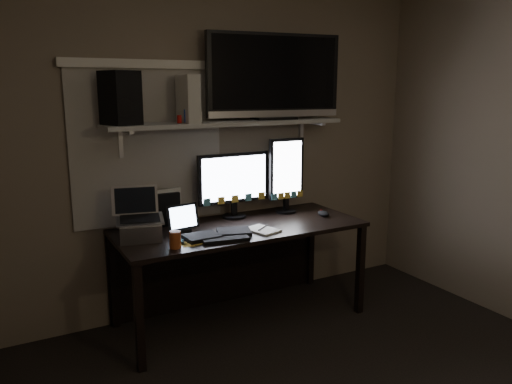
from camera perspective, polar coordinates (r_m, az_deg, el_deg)
back_wall at (r=3.87m, az=-4.36°, el=4.86°), size 3.60×0.00×3.60m
window_blinds at (r=3.67m, az=-12.16°, el=5.01°), size 1.10×0.02×1.10m
desk at (r=3.80m, az=-2.62°, el=-6.02°), size 1.80×0.75×0.73m
wall_shelf at (r=3.70m, az=-3.29°, el=7.88°), size 1.80×0.35×0.03m
monitor_landscape at (r=3.83m, az=-2.56°, el=0.82°), size 0.59×0.07×0.52m
monitor_portrait at (r=3.99m, az=3.48°, el=1.94°), size 0.30×0.06×0.61m
keyboard at (r=3.40m, az=-4.34°, el=-4.87°), size 0.50×0.25×0.03m
mouse at (r=3.95m, az=7.72°, el=-2.46°), size 0.08×0.12×0.04m
notepad at (r=3.53m, az=0.72°, el=-4.35°), size 0.22×0.27×0.01m
tablet at (r=3.50m, az=-8.41°, el=-2.99°), size 0.24×0.13×0.20m
file_sorter at (r=3.70m, az=-10.36°, el=-1.79°), size 0.21×0.09×0.26m
laptop at (r=3.37m, az=-13.15°, el=-2.56°), size 0.35×0.31×0.34m
cup at (r=3.19m, az=-9.22°, el=-5.41°), size 0.09×0.09×0.11m
sticky_notes at (r=3.36m, az=-6.91°, el=-5.32°), size 0.36×0.28×0.00m
tv at (r=3.86m, az=2.08°, el=13.03°), size 1.08×0.31×0.64m
game_console at (r=3.54m, az=-7.84°, el=10.49°), size 0.09×0.28×0.33m
speaker at (r=3.42m, az=-15.26°, el=10.33°), size 0.25×0.28×0.35m
bottles at (r=3.48m, az=-7.59°, el=8.82°), size 0.20×0.11×0.12m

